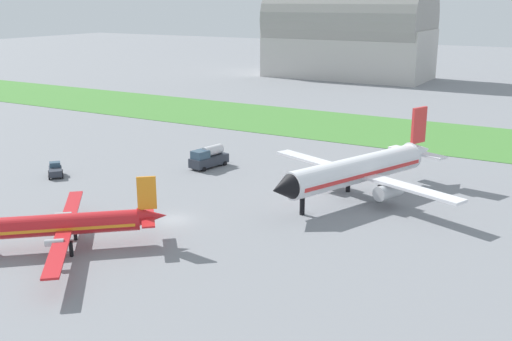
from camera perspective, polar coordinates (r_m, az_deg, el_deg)
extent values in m
plane|color=gray|center=(72.59, -7.69, -4.58)|extent=(600.00, 600.00, 0.00)
cube|color=#478438|center=(124.21, 9.51, 3.93)|extent=(360.00, 28.00, 0.08)
cylinder|color=red|center=(66.11, -17.81, -4.84)|extent=(13.58, 12.11, 2.22)
cone|color=red|center=(65.43, -9.69, -4.23)|extent=(3.66, 3.54, 2.00)
cube|color=orange|center=(66.16, -17.80, -4.97)|extent=(12.93, 11.56, 0.31)
cube|color=red|center=(60.54, -18.00, -7.17)|extent=(9.14, 10.28, 0.22)
cube|color=red|center=(71.90, -16.89, -3.42)|extent=(9.14, 10.28, 0.22)
cylinder|color=#B7BABF|center=(62.65, -18.34, -6.42)|extent=(1.81, 1.70, 0.71)
cylinder|color=#B7BABF|center=(69.91, -17.57, -4.03)|extent=(1.81, 1.70, 0.71)
cube|color=orange|center=(64.59, -10.19, -2.08)|extent=(1.69, 1.51, 3.55)
cube|color=red|center=(63.99, -10.05, -4.77)|extent=(3.04, 3.23, 0.18)
cube|color=red|center=(66.91, -10.10, -3.85)|extent=(3.04, 3.23, 0.18)
cylinder|color=black|center=(64.61, -16.90, -7.04)|extent=(0.40, 0.40, 1.55)
cylinder|color=black|center=(68.67, -16.55, -5.64)|extent=(0.40, 0.40, 1.55)
cylinder|color=white|center=(79.12, 9.36, 0.05)|extent=(11.37, 22.32, 3.45)
cone|color=black|center=(70.57, 2.53, -1.69)|extent=(4.29, 4.15, 3.38)
cone|color=white|center=(89.02, 15.06, 1.76)|extent=(4.48, 5.22, 3.11)
cube|color=red|center=(79.19, 9.35, -0.13)|extent=(10.98, 21.17, 0.48)
cube|color=white|center=(75.21, 13.93, -1.52)|extent=(14.84, 7.48, 0.35)
cube|color=white|center=(84.69, 5.84, 0.80)|extent=(14.84, 7.48, 0.35)
cylinder|color=#B7BABF|center=(77.15, 12.27, -1.94)|extent=(3.13, 4.20, 1.90)
cylinder|color=#B7BABF|center=(83.20, 7.13, -0.39)|extent=(3.13, 4.20, 1.90)
cube|color=red|center=(87.71, 14.99, 4.12)|extent=(1.40, 2.78, 5.02)
cube|color=white|center=(87.32, 15.97, 1.37)|extent=(4.78, 3.34, 0.28)
cube|color=white|center=(89.81, 13.69, 1.92)|extent=(4.78, 3.34, 0.28)
cylinder|color=black|center=(73.47, 4.34, -3.32)|extent=(0.62, 0.62, 2.20)
cylinder|color=black|center=(79.40, 11.48, -2.13)|extent=(0.62, 0.62, 2.20)
cylinder|color=black|center=(82.76, 8.61, -1.25)|extent=(0.62, 0.62, 2.20)
cube|color=#2D333D|center=(94.11, -4.42, 0.94)|extent=(3.58, 6.83, 1.40)
cylinder|color=silver|center=(94.28, -4.10, 1.89)|extent=(2.18, 3.80, 1.54)
cube|color=#334C60|center=(92.56, -5.23, 1.50)|extent=(2.42, 2.68, 1.20)
cylinder|color=black|center=(91.93, -4.88, 0.11)|extent=(0.38, 0.73, 0.70)
cylinder|color=black|center=(93.60, -5.91, 0.37)|extent=(0.38, 0.73, 0.70)
cylinder|color=black|center=(95.05, -2.93, 0.68)|extent=(0.38, 0.73, 0.70)
cylinder|color=black|center=(96.67, -3.96, 0.92)|extent=(0.38, 0.73, 0.70)
cube|color=#2D333D|center=(93.54, -18.24, -0.08)|extent=(3.89, 3.74, 0.90)
cube|color=#334C60|center=(94.32, -18.30, 0.55)|extent=(1.97, 1.99, 0.70)
cylinder|color=black|center=(94.89, -18.77, -0.19)|extent=(0.69, 0.65, 0.70)
cylinder|color=black|center=(94.88, -17.69, -0.10)|extent=(0.69, 0.65, 0.70)
cylinder|color=black|center=(92.46, -18.76, -0.60)|extent=(0.69, 0.65, 0.70)
cylinder|color=black|center=(92.45, -17.65, -0.50)|extent=(0.69, 0.65, 0.70)
cube|color=#BCB7B2|center=(204.94, 8.58, 10.80)|extent=(51.92, 24.78, 15.82)
cylinder|color=gray|center=(204.33, 8.70, 13.70)|extent=(50.88, 27.25, 27.25)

